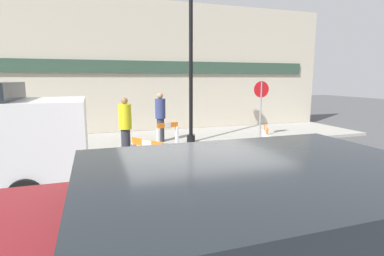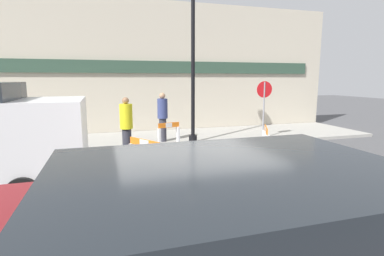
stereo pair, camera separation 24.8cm
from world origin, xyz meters
TOP-DOWN VIEW (x-y plane):
  - ground_plane at (0.00, 0.00)m, footprint 60.00×60.00m
  - sidewalk_slab at (0.00, 6.19)m, footprint 18.00×3.38m
  - storefront_facade at (0.00, 7.95)m, footprint 18.00×0.22m
  - streetlamp_post at (1.57, 5.07)m, footprint 0.44×0.44m
  - stop_sign at (4.29, 5.02)m, footprint 0.60×0.06m
  - barricade_0 at (-0.59, 1.50)m, footprint 0.62×0.87m
  - barricade_1 at (2.51, 1.80)m, footprint 0.46×0.76m
  - barricade_2 at (0.50, 4.09)m, footprint 0.72×0.30m
  - traffic_cone_0 at (-0.39, 3.43)m, footprint 0.30×0.30m
  - traffic_cone_1 at (1.93, 1.25)m, footprint 0.30×0.30m
  - traffic_cone_2 at (-1.22, 2.21)m, footprint 0.30×0.30m
  - person_worker at (-0.77, 4.10)m, footprint 0.53×0.53m
  - person_pedestrian at (0.59, 5.51)m, footprint 0.45×0.45m

SIDE VIEW (x-z plane):
  - ground_plane at x=0.00m, z-range 0.00..0.00m
  - sidewalk_slab at x=0.00m, z-range 0.00..0.12m
  - traffic_cone_2 at x=-1.22m, z-range -0.01..0.49m
  - traffic_cone_0 at x=-0.39m, z-range -0.01..0.52m
  - traffic_cone_1 at x=1.93m, z-range -0.01..0.59m
  - barricade_2 at x=0.50m, z-range 0.03..1.02m
  - barricade_0 at x=-0.59m, z-range 0.05..1.10m
  - barricade_1 at x=2.51m, z-range 0.04..1.17m
  - person_worker at x=-0.77m, z-range 0.06..1.86m
  - person_pedestrian at x=0.59m, z-range 0.18..1.91m
  - stop_sign at x=4.29m, z-range 0.48..2.59m
  - storefront_facade at x=0.00m, z-range 0.00..5.50m
  - streetlamp_post at x=1.57m, z-range 0.88..6.35m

